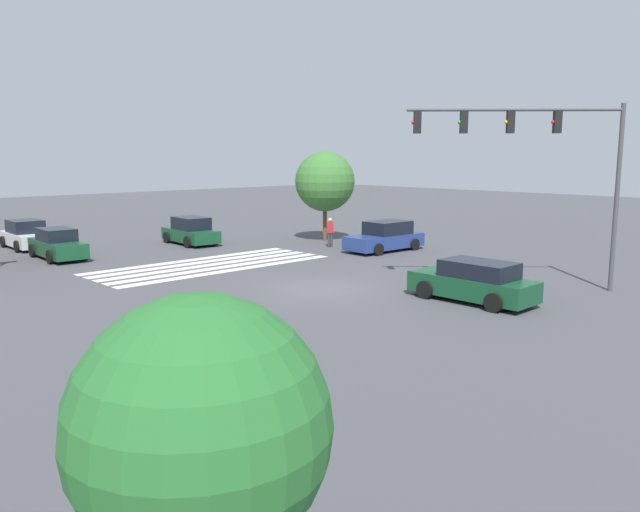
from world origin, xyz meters
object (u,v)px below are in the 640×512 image
(car_0, at_px, (385,237))
(car_2, at_px, (191,232))
(car_4, at_px, (27,235))
(car_5, at_px, (57,245))
(tree_corner_b, at_px, (200,427))
(pedestrian, at_px, (330,231))
(tree_corner_a, at_px, (325,182))
(traffic_signal_mast, at_px, (541,149))
(car_1, at_px, (474,282))

(car_0, bearing_deg, car_2, -53.96)
(car_4, height_order, car_5, car_4)
(car_0, distance_m, tree_corner_b, 29.85)
(car_0, height_order, car_2, car_0)
(pedestrian, distance_m, tree_corner_b, 30.89)
(car_0, relative_size, tree_corner_b, 1.20)
(car_0, relative_size, tree_corner_a, 0.87)
(traffic_signal_mast, xyz_separation_m, tree_corner_a, (-4.21, -16.44, -1.87))
(car_5, bearing_deg, tree_corner_a, 75.56)
(car_4, distance_m, tree_corner_b, 34.36)
(traffic_signal_mast, bearing_deg, car_0, -63.77)
(traffic_signal_mast, bearing_deg, car_1, 35.40)
(pedestrian, bearing_deg, car_2, -95.53)
(car_4, xyz_separation_m, pedestrian, (-13.14, 11.92, 0.21))
(traffic_signal_mast, height_order, car_0, traffic_signal_mast)
(car_1, bearing_deg, car_5, 19.86)
(tree_corner_a, relative_size, tree_corner_b, 1.38)
(traffic_signal_mast, relative_size, car_5, 1.61)
(car_5, relative_size, pedestrian, 2.64)
(car_1, height_order, car_5, car_5)
(traffic_signal_mast, height_order, car_4, traffic_signal_mast)
(car_5, bearing_deg, traffic_signal_mast, 29.80)
(car_1, xyz_separation_m, tree_corner_b, (16.60, 7.50, 2.02))
(traffic_signal_mast, bearing_deg, tree_corner_b, 64.04)
(car_2, bearing_deg, car_5, 93.12)
(traffic_signal_mast, bearing_deg, car_5, -17.73)
(car_2, xyz_separation_m, tree_corner_b, (17.22, 27.85, 1.98))
(tree_corner_b, bearing_deg, pedestrian, -136.86)
(car_0, distance_m, pedestrian, 3.42)
(car_2, height_order, car_4, car_2)
(pedestrian, bearing_deg, car_1, 23.03)
(tree_corner_b, bearing_deg, car_5, -108.23)
(pedestrian, bearing_deg, traffic_signal_mast, 36.68)
(car_2, bearing_deg, car_4, 60.54)
(car_1, bearing_deg, tree_corner_a, -25.80)
(car_0, relative_size, car_2, 1.11)
(car_1, relative_size, tree_corner_a, 0.84)
(car_1, bearing_deg, traffic_signal_mast, -99.62)
(car_5, relative_size, tree_corner_b, 1.12)
(car_1, height_order, car_2, car_2)
(car_5, height_order, tree_corner_b, tree_corner_b)
(car_1, bearing_deg, car_0, -34.61)
(traffic_signal_mast, relative_size, car_2, 1.66)
(tree_corner_b, bearing_deg, car_1, -155.68)
(traffic_signal_mast, xyz_separation_m, pedestrian, (-2.45, -14.17, -4.64))
(car_2, distance_m, tree_corner_b, 32.81)
(car_2, relative_size, pedestrian, 2.55)
(traffic_signal_mast, bearing_deg, pedestrian, -54.82)
(car_0, distance_m, tree_corner_a, 6.20)
(car_4, bearing_deg, tree_corner_a, 58.68)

